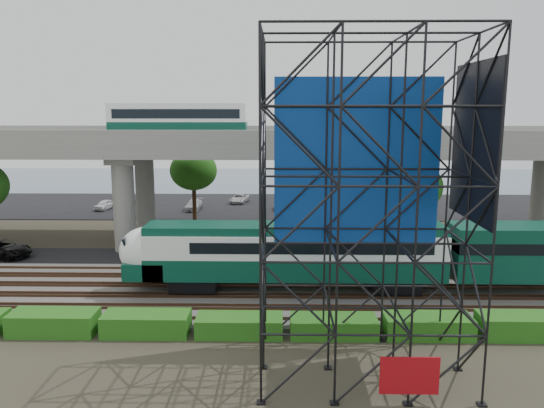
{
  "coord_description": "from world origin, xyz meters",
  "views": [
    {
      "loc": [
        3.22,
        -30.94,
        11.88
      ],
      "look_at": [
        2.54,
        6.0,
        5.27
      ],
      "focal_mm": 35.0,
      "sensor_mm": 36.0,
      "label": 1
    }
  ],
  "objects": [
    {
      "name": "scaffold_tower",
      "position": [
        6.91,
        -7.98,
        7.47
      ],
      "size": [
        9.36,
        6.36,
        15.0
      ],
      "color": "black",
      "rests_on": "ground"
    },
    {
      "name": "commuter_train",
      "position": [
        6.18,
        2.0,
        2.88
      ],
      "size": [
        29.3,
        3.06,
        4.3
      ],
      "color": "black",
      "rests_on": "rail_tracks"
    },
    {
      "name": "suv",
      "position": [
        -19.43,
        10.07,
        0.78
      ],
      "size": [
        5.46,
        3.49,
        1.4
      ],
      "primitive_type": "imported",
      "rotation": [
        0.0,
        0.0,
        1.32
      ],
      "color": "black",
      "rests_on": "service_road"
    },
    {
      "name": "ground",
      "position": [
        0.0,
        0.0,
        0.0
      ],
      "size": [
        140.0,
        140.0,
        0.0
      ],
      "primitive_type": "plane",
      "color": "#474233",
      "rests_on": "ground"
    },
    {
      "name": "trees",
      "position": [
        -4.67,
        16.17,
        5.57
      ],
      "size": [
        40.94,
        16.94,
        7.69
      ],
      "color": "#382314",
      "rests_on": "ground"
    },
    {
      "name": "parking_lot",
      "position": [
        0.0,
        34.0,
        0.04
      ],
      "size": [
        90.0,
        18.0,
        0.08
      ],
      "primitive_type": "cube",
      "color": "black",
      "rests_on": "ground"
    },
    {
      "name": "overpass",
      "position": [
        -0.43,
        16.0,
        8.21
      ],
      "size": [
        80.0,
        12.0,
        12.4
      ],
      "color": "#9E9B93",
      "rests_on": "ground"
    },
    {
      "name": "hedge_strip",
      "position": [
        1.01,
        -4.3,
        0.56
      ],
      "size": [
        34.6,
        1.8,
        1.2
      ],
      "color": "#1E6116",
      "rests_on": "ground"
    },
    {
      "name": "harbor_water",
      "position": [
        0.0,
        56.0,
        0.01
      ],
      "size": [
        140.0,
        40.0,
        0.03
      ],
      "primitive_type": "cube",
      "color": "#43536E",
      "rests_on": "ground"
    },
    {
      "name": "ballast_bed",
      "position": [
        0.0,
        2.0,
        0.1
      ],
      "size": [
        90.0,
        12.0,
        0.2
      ],
      "primitive_type": "cube",
      "color": "slate",
      "rests_on": "ground"
    },
    {
      "name": "parked_cars",
      "position": [
        1.48,
        33.52,
        0.67
      ],
      "size": [
        37.15,
        9.3,
        1.27
      ],
      "color": "white",
      "rests_on": "parking_lot"
    },
    {
      "name": "rail_tracks",
      "position": [
        0.0,
        2.0,
        0.28
      ],
      "size": [
        90.0,
        9.52,
        0.16
      ],
      "color": "#472D1E",
      "rests_on": "ballast_bed"
    },
    {
      "name": "service_road",
      "position": [
        0.0,
        10.5,
        0.04
      ],
      "size": [
        90.0,
        5.0,
        0.08
      ],
      "primitive_type": "cube",
      "color": "black",
      "rests_on": "ground"
    }
  ]
}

